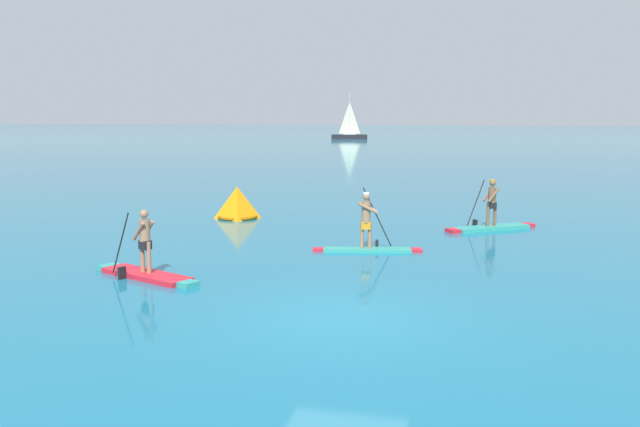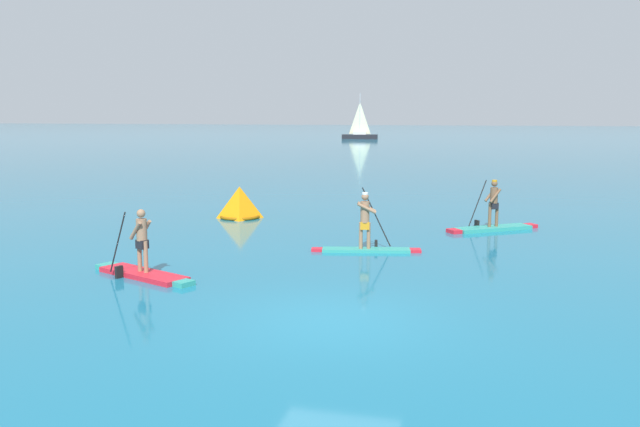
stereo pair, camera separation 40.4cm
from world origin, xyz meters
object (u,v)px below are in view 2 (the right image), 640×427
object	(u,v)px
paddleboarder_near_left	(142,265)
sailboat_left_horizon	(360,134)
paddleboarder_mid_center	(366,236)
race_marker_buoy	(240,204)
paddleboarder_far_right	(493,221)

from	to	relation	value
paddleboarder_near_left	sailboat_left_horizon	xyz separation A→B (m)	(-13.47, 90.66, 0.51)
paddleboarder_mid_center	sailboat_left_horizon	size ratio (longest dim) A/B	0.45
paddleboarder_mid_center	race_marker_buoy	bearing A→B (deg)	127.38
paddleboarder_near_left	paddleboarder_mid_center	distance (m)	6.56
paddleboarder_near_left	paddleboarder_far_right	world-z (taller)	paddleboarder_far_right
paddleboarder_near_left	paddleboarder_mid_center	size ratio (longest dim) A/B	1.02
paddleboarder_far_right	sailboat_left_horizon	size ratio (longest dim) A/B	0.43
paddleboarder_far_right	sailboat_left_horizon	distance (m)	84.26
paddleboarder_far_right	paddleboarder_mid_center	bearing A→B (deg)	17.15
paddleboarder_mid_center	paddleboarder_far_right	size ratio (longest dim) A/B	1.04
paddleboarder_mid_center	paddleboarder_far_right	distance (m)	5.90
paddleboarder_far_right	race_marker_buoy	size ratio (longest dim) A/B	1.84
race_marker_buoy	sailboat_left_horizon	distance (m)	82.02
paddleboarder_far_right	race_marker_buoy	xyz separation A→B (m)	(-9.51, 0.30, 0.24)
paddleboarder_far_right	sailboat_left_horizon	xyz separation A→B (m)	(-21.75, 81.41, 0.50)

